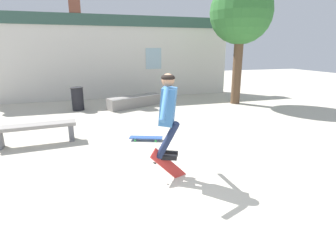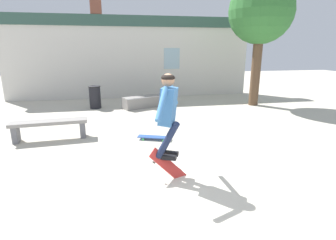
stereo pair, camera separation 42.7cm
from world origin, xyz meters
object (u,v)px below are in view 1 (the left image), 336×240
skater (168,109)px  skateboard_resting (146,138)px  skate_ledge (135,101)px  skateboard_flipping (169,166)px  tree_right (241,14)px  trash_bin (78,98)px  park_bench (36,130)px

skater → skateboard_resting: (0.02, 1.89, -1.12)m
skate_ledge → skateboard_resting: size_ratio=2.66×
skater → skateboard_resting: bearing=113.8°
skateboard_flipping → tree_right: bearing=49.3°
skate_ledge → trash_bin: bearing=153.8°
skater → skateboard_resting: 2.19m
tree_right → skater: 7.12m
park_bench → skateboard_resting: size_ratio=2.18×
skateboard_resting → skate_ledge: bearing=-75.2°
skater → skate_ledge: bearing=110.3°
skater → skateboard_resting: skater is taller
trash_bin → skateboard_resting: (1.63, -3.84, -0.36)m
skateboard_resting → tree_right: bearing=-122.4°
trash_bin → skate_ledge: bearing=-2.1°
skater → skateboard_flipping: (-0.00, -0.07, -0.98)m
tree_right → skateboard_flipping: 7.53m
trash_bin → skateboard_flipping: (1.61, -5.80, -0.22)m
park_bench → skater: bearing=-49.2°
tree_right → skateboard_resting: bearing=-143.0°
skate_ledge → skateboard_flipping: bearing=-118.2°
skate_ledge → skater: bearing=-118.2°
park_bench → skate_ledge: size_ratio=0.82×
skateboard_flipping → skate_ledge: bearing=85.2°
park_bench → trash_bin: 3.44m
park_bench → trash_bin: trash_bin is taller
tree_right → skateboard_resting: 6.38m
park_bench → skate_ledge: bearing=44.2°
tree_right → park_bench: bearing=-157.8°
skateboard_resting → trash_bin: bearing=-46.3°
tree_right → skater: tree_right is taller
park_bench → trash_bin: size_ratio=2.15×
tree_right → park_bench: 7.96m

